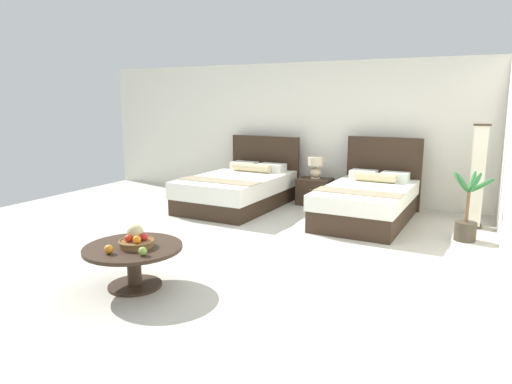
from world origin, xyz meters
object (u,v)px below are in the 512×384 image
object	(u,v)px
loose_orange	(109,249)
potted_palm	(467,218)
bed_near_window	(239,189)
fruit_bowl	(136,239)
coffee_table	(134,257)
floor_lamp_corner	(477,176)
bed_near_corner	(368,201)
table_lamp	(316,166)
loose_apple	(143,251)
nightstand	(315,191)

from	to	relation	value
loose_orange	potted_palm	bearing A→B (deg)	48.91
loose_orange	bed_near_window	bearing A→B (deg)	100.08
fruit_bowl	bed_near_window	bearing A→B (deg)	102.17
coffee_table	potted_palm	xyz separation A→B (m)	(2.89, 3.10, -0.01)
bed_near_window	floor_lamp_corner	bearing A→B (deg)	5.09
bed_near_corner	fruit_bowl	bearing A→B (deg)	-112.46
coffee_table	fruit_bowl	size ratio (longest dim) A/B	2.78
table_lamp	potted_palm	distance (m)	2.77
table_lamp	loose_apple	world-z (taller)	table_lamp
table_lamp	coffee_table	distance (m)	4.31
bed_near_window	table_lamp	xyz separation A→B (m)	(1.14, 0.73, 0.39)
potted_palm	coffee_table	bearing A→B (deg)	-132.99
bed_near_corner	floor_lamp_corner	bearing A→B (deg)	12.49
loose_apple	coffee_table	bearing A→B (deg)	147.00
bed_near_corner	coffee_table	xyz separation A→B (m)	(-1.50, -3.55, 0.00)
nightstand	table_lamp	distance (m)	0.46
table_lamp	potted_palm	size ratio (longest dim) A/B	0.39
loose_orange	nightstand	bearing A→B (deg)	84.18
nightstand	fruit_bowl	xyz separation A→B (m)	(-0.38, -4.25, 0.25)
nightstand	table_lamp	bearing A→B (deg)	90.00
floor_lamp_corner	bed_near_window	bearing A→B (deg)	-174.91
table_lamp	coffee_table	xyz separation A→B (m)	(-0.41, -4.28, -0.38)
bed_near_corner	nightstand	bearing A→B (deg)	147.02
fruit_bowl	loose_apple	distance (m)	0.30
bed_near_window	loose_orange	bearing A→B (deg)	-79.92
table_lamp	potted_palm	xyz separation A→B (m)	(2.47, -1.18, -0.39)
fruit_bowl	coffee_table	bearing A→B (deg)	-163.01
loose_apple	bed_near_corner	bearing A→B (deg)	71.67
nightstand	fruit_bowl	distance (m)	4.27
bed_near_corner	loose_apple	xyz separation A→B (m)	(-1.23, -3.72, 0.15)
bed_near_corner	floor_lamp_corner	distance (m)	1.57
loose_orange	loose_apple	bearing A→B (deg)	17.16
coffee_table	loose_apple	size ratio (longest dim) A/B	11.97
loose_orange	potted_palm	world-z (taller)	potted_palm
nightstand	potted_palm	xyz separation A→B (m)	(2.47, -1.16, 0.07)
nightstand	coffee_table	distance (m)	4.28
bed_near_window	nightstand	bearing A→B (deg)	31.88
coffee_table	fruit_bowl	bearing A→B (deg)	16.99
loose_orange	floor_lamp_corner	size ratio (longest dim) A/B	0.06
bed_near_window	fruit_bowl	world-z (taller)	bed_near_window
nightstand	loose_orange	bearing A→B (deg)	-95.82
bed_near_window	loose_apple	size ratio (longest dim) A/B	27.73
loose_orange	potted_palm	size ratio (longest dim) A/B	0.09
bed_near_window	loose_apple	bearing A→B (deg)	-75.05
bed_near_corner	loose_apple	world-z (taller)	bed_near_corner
loose_apple	loose_orange	size ratio (longest dim) A/B	0.94
bed_near_window	floor_lamp_corner	size ratio (longest dim) A/B	1.48
bed_near_corner	coffee_table	world-z (taller)	bed_near_corner
coffee_table	floor_lamp_corner	size ratio (longest dim) A/B	0.64
table_lamp	floor_lamp_corner	bearing A→B (deg)	-8.87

